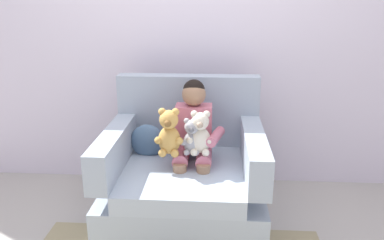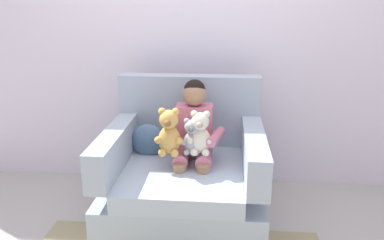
{
  "view_description": "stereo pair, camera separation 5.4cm",
  "coord_description": "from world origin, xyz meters",
  "px_view_note": "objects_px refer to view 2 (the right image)",
  "views": [
    {
      "loc": [
        0.22,
        -2.49,
        1.58
      ],
      "look_at": [
        0.06,
        -0.05,
        0.81
      ],
      "focal_mm": 36.14,
      "sensor_mm": 36.0,
      "label": 1
    },
    {
      "loc": [
        0.27,
        -2.49,
        1.58
      ],
      "look_at": [
        0.06,
        -0.05,
        0.81
      ],
      "focal_mm": 36.14,
      "sensor_mm": 36.0,
      "label": 2
    }
  ],
  "objects_px": {
    "armchair": "(185,179)",
    "plush_honey": "(169,133)",
    "seated_child": "(194,133)",
    "plush_grey": "(192,137)",
    "throw_pillow": "(149,141)",
    "plush_cream": "(200,134)"
  },
  "relations": [
    {
      "from": "armchair",
      "to": "plush_honey",
      "type": "height_order",
      "value": "armchair"
    },
    {
      "from": "armchair",
      "to": "seated_child",
      "type": "distance_m",
      "value": 0.35
    },
    {
      "from": "plush_grey",
      "to": "plush_honey",
      "type": "xyz_separation_m",
      "value": [
        -0.15,
        -0.03,
        0.03
      ]
    },
    {
      "from": "armchair",
      "to": "seated_child",
      "type": "xyz_separation_m",
      "value": [
        0.06,
        0.05,
        0.34
      ]
    },
    {
      "from": "seated_child",
      "to": "plush_honey",
      "type": "height_order",
      "value": "seated_child"
    },
    {
      "from": "seated_child",
      "to": "plush_honey",
      "type": "relative_size",
      "value": 2.52
    },
    {
      "from": "plush_honey",
      "to": "plush_grey",
      "type": "bearing_deg",
      "value": -2.21
    },
    {
      "from": "armchair",
      "to": "plush_grey",
      "type": "xyz_separation_m",
      "value": [
        0.06,
        -0.09,
        0.36
      ]
    },
    {
      "from": "plush_grey",
      "to": "throw_pillow",
      "type": "height_order",
      "value": "plush_grey"
    },
    {
      "from": "plush_honey",
      "to": "plush_cream",
      "type": "distance_m",
      "value": 0.21
    },
    {
      "from": "throw_pillow",
      "to": "seated_child",
      "type": "bearing_deg",
      "value": -16.18
    },
    {
      "from": "plush_cream",
      "to": "plush_grey",
      "type": "bearing_deg",
      "value": -163.66
    },
    {
      "from": "armchair",
      "to": "plush_honey",
      "type": "bearing_deg",
      "value": -129.11
    },
    {
      "from": "plush_grey",
      "to": "throw_pillow",
      "type": "bearing_deg",
      "value": 164.73
    },
    {
      "from": "plush_honey",
      "to": "throw_pillow",
      "type": "xyz_separation_m",
      "value": [
        -0.2,
        0.26,
        -0.16
      ]
    },
    {
      "from": "seated_child",
      "to": "plush_grey",
      "type": "bearing_deg",
      "value": -91.22
    },
    {
      "from": "armchair",
      "to": "plush_grey",
      "type": "relative_size",
      "value": 4.36
    },
    {
      "from": "seated_child",
      "to": "plush_grey",
      "type": "xyz_separation_m",
      "value": [
        -0.0,
        -0.14,
        0.01
      ]
    },
    {
      "from": "plush_grey",
      "to": "throw_pillow",
      "type": "xyz_separation_m",
      "value": [
        -0.35,
        0.24,
        -0.13
      ]
    },
    {
      "from": "plush_grey",
      "to": "plush_honey",
      "type": "relative_size",
      "value": 0.77
    },
    {
      "from": "seated_child",
      "to": "plush_honey",
      "type": "distance_m",
      "value": 0.23
    },
    {
      "from": "armchair",
      "to": "plush_honey",
      "type": "xyz_separation_m",
      "value": [
        -0.09,
        -0.11,
        0.39
      ]
    }
  ]
}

